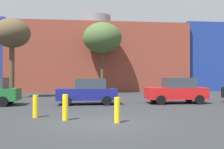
{
  "coord_description": "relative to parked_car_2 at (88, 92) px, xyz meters",
  "views": [
    {
      "loc": [
        -0.92,
        -10.88,
        1.85
      ],
      "look_at": [
        1.42,
        8.98,
        1.99
      ],
      "focal_mm": 43.66,
      "sensor_mm": 36.0,
      "label": 1
    }
  ],
  "objects": [
    {
      "name": "bollard_yellow_2",
      "position": [
        0.97,
        -7.33,
        -0.34
      ],
      "size": [
        0.24,
        0.24,
        1.02
      ],
      "primitive_type": "cylinder",
      "color": "yellow",
      "rests_on": "ground_plane"
    },
    {
      "name": "parked_car_2",
      "position": [
        0.0,
        0.0,
        0.0
      ],
      "size": [
        3.94,
        1.93,
        1.71
      ],
      "rotation": [
        0.0,
        0.0,
        3.14
      ],
      "color": "navy",
      "rests_on": "ground_plane"
    },
    {
      "name": "ground_plane",
      "position": [
        0.42,
        -7.21,
        -0.85
      ],
      "size": [
        200.0,
        200.0,
        0.0
      ],
      "primitive_type": "plane",
      "color": "#2D3033"
    },
    {
      "name": "bare_tree_2",
      "position": [
        1.97,
        12.22,
        5.28
      ],
      "size": [
        4.33,
        4.33,
        7.89
      ],
      "color": "brown",
      "rests_on": "ground_plane"
    },
    {
      "name": "parked_car_3",
      "position": [
        6.1,
        0.0,
        0.03
      ],
      "size": [
        4.08,
        2.0,
        1.77
      ],
      "rotation": [
        0.0,
        0.0,
        3.14
      ],
      "color": "red",
      "rests_on": "ground_plane"
    },
    {
      "name": "bollard_yellow_1",
      "position": [
        -2.5,
        -5.51,
        -0.34
      ],
      "size": [
        0.24,
        0.24,
        1.01
      ],
      "primitive_type": "cylinder",
      "color": "yellow",
      "rests_on": "ground_plane"
    },
    {
      "name": "bollard_yellow_0",
      "position": [
        -1.12,
        -6.48,
        -0.3
      ],
      "size": [
        0.24,
        0.24,
        1.1
      ],
      "primitive_type": "cylinder",
      "color": "yellow",
      "rests_on": "ground_plane"
    },
    {
      "name": "bare_tree_1",
      "position": [
        -6.3,
        5.99,
        4.6
      ],
      "size": [
        3.11,
        3.11,
        6.8
      ],
      "color": "brown",
      "rests_on": "ground_plane"
    },
    {
      "name": "building_backdrop",
      "position": [
        1.85,
        20.49,
        3.49
      ],
      "size": [
        39.81,
        13.12,
        10.45
      ],
      "color": "brown",
      "rests_on": "ground_plane"
    }
  ]
}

